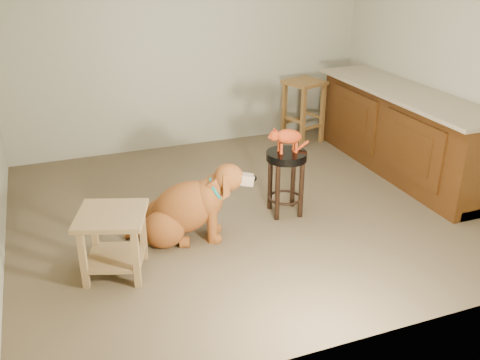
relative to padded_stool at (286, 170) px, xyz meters
name	(u,v)px	position (x,y,z in m)	size (l,w,h in m)	color
floor	(251,209)	(-0.28, 0.18, -0.44)	(4.50, 4.00, 0.01)	brown
room_shell	(253,35)	(-0.28, 0.18, 1.23)	(4.54, 4.04, 2.62)	#A29F83
cabinet_run	(403,134)	(1.67, 0.48, 0.00)	(0.70, 2.56, 0.94)	#48270C
padded_stool	(286,170)	(0.00, 0.00, 0.00)	(0.38, 0.38, 0.63)	black
wood_stool	(303,110)	(1.08, 1.76, -0.02)	(0.55, 0.55, 0.80)	brown
side_table	(113,234)	(-1.68, -0.46, -0.10)	(0.65, 0.65, 0.53)	olive
golden_retriever	(186,209)	(-1.02, -0.12, -0.17)	(1.11, 0.69, 0.74)	brown
tabby_kitten	(286,137)	(-0.01, 0.00, 0.33)	(0.44, 0.16, 0.27)	#A93310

